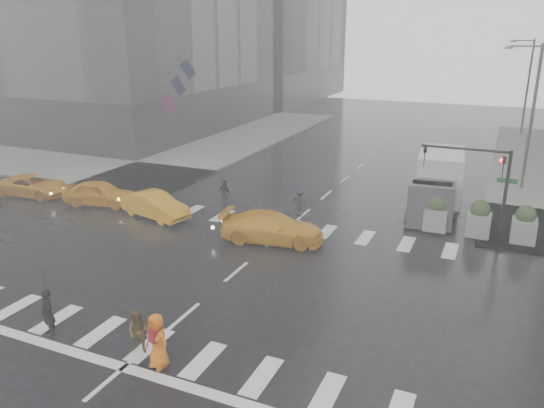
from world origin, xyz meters
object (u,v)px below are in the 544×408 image
at_px(pedestrian_brown, 139,332).
at_px(pedestrian_orange, 157,341).
at_px(taxi_mid, 155,205).
at_px(taxi_front, 100,193).
at_px(traffic_signal_pole, 485,175).
at_px(box_truck, 438,183).

relative_size(pedestrian_brown, pedestrian_orange, 0.83).
height_order(pedestrian_brown, pedestrian_orange, pedestrian_orange).
distance_m(pedestrian_brown, taxi_mid, 12.92).
bearing_deg(taxi_front, traffic_signal_pole, -93.08).
bearing_deg(taxi_mid, traffic_signal_pole, -63.60).
xyz_separation_m(pedestrian_orange, taxi_front, (-12.37, 11.62, -0.17)).
bearing_deg(pedestrian_brown, taxi_front, 118.19).
distance_m(taxi_front, box_truck, 19.14).
relative_size(taxi_front, box_truck, 0.67).
distance_m(traffic_signal_pole, box_truck, 4.21).
distance_m(taxi_mid, box_truck, 15.43).
xyz_separation_m(traffic_signal_pole, taxi_mid, (-16.21, -3.68, -2.53)).
bearing_deg(traffic_signal_pole, pedestrian_brown, -122.08).
height_order(pedestrian_brown, taxi_front, pedestrian_brown).
bearing_deg(pedestrian_brown, box_truck, 52.13).
distance_m(pedestrian_orange, taxi_mid, 13.79).
height_order(pedestrian_orange, taxi_front, pedestrian_orange).
distance_m(pedestrian_orange, taxi_front, 16.98).
xyz_separation_m(traffic_signal_pole, box_truck, (-2.41, 3.14, -1.44)).
relative_size(traffic_signal_pole, taxi_mid, 1.09).
distance_m(traffic_signal_pole, pedestrian_brown, 17.22).
height_order(pedestrian_brown, box_truck, box_truck).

